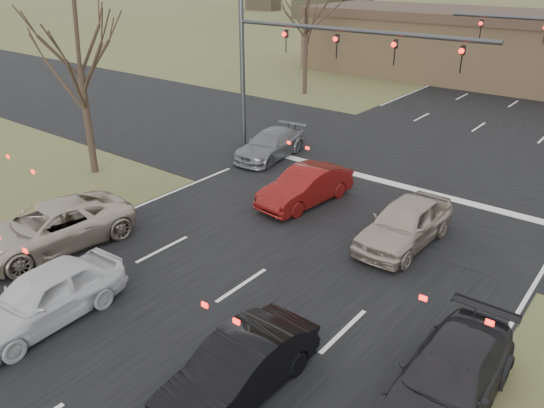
{
  "coord_description": "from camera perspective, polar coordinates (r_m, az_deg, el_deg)",
  "views": [
    {
      "loc": [
        8.88,
        -6.92,
        8.74
      ],
      "look_at": [
        -0.19,
        4.71,
        2.0
      ],
      "focal_mm": 35.0,
      "sensor_mm": 36.0,
      "label": 1
    }
  ],
  "objects": [
    {
      "name": "ground",
      "position": [
        14.25,
        -11.45,
        -13.85
      ],
      "size": [
        360.0,
        360.0,
        0.0
      ],
      "primitive_type": "plane",
      "color": "brown",
      "rests_on": "ground"
    },
    {
      "name": "road_cross",
      "position": [
        25.21,
        14.92,
        3.45
      ],
      "size": [
        200.0,
        14.0,
        0.02
      ],
      "primitive_type": "cube",
      "color": "black",
      "rests_on": "ground"
    },
    {
      "name": "mast_arm_near",
      "position": [
        24.68,
        2.72,
        15.99
      ],
      "size": [
        12.12,
        0.24,
        8.0
      ],
      "color": "#383A3D",
      "rests_on": "ground"
    },
    {
      "name": "tree_left_near",
      "position": [
        24.23,
        -20.64,
        17.95
      ],
      "size": [
        5.1,
        5.1,
        8.5
      ],
      "color": "black",
      "rests_on": "ground"
    },
    {
      "name": "car_silver_suv",
      "position": [
        19.0,
        -22.74,
        -2.36
      ],
      "size": [
        3.11,
        5.66,
        1.5
      ],
      "primitive_type": "imported",
      "rotation": [
        0.0,
        0.0,
        -0.12
      ],
      "color": "#B0A38E",
      "rests_on": "ground"
    },
    {
      "name": "car_white_sedan",
      "position": [
        15.33,
        -23.29,
        -9.11
      ],
      "size": [
        1.99,
        4.5,
        1.51
      ],
      "primitive_type": "imported",
      "rotation": [
        0.0,
        0.0,
        0.05
      ],
      "color": "silver",
      "rests_on": "ground"
    },
    {
      "name": "car_black_hatch",
      "position": [
        12.08,
        -3.62,
        -17.28
      ],
      "size": [
        1.52,
        4.22,
        1.38
      ],
      "primitive_type": "imported",
      "rotation": [
        0.0,
        0.0,
        -0.01
      ],
      "color": "black",
      "rests_on": "ground"
    },
    {
      "name": "car_charcoal_sedan",
      "position": [
        12.46,
        18.53,
        -17.34
      ],
      "size": [
        1.93,
        4.66,
        1.35
      ],
      "primitive_type": "imported",
      "rotation": [
        0.0,
        0.0,
        0.01
      ],
      "color": "black",
      "rests_on": "ground"
    },
    {
      "name": "car_grey_ahead",
      "position": [
        25.97,
        -0.15,
        6.43
      ],
      "size": [
        2.28,
        4.69,
        1.31
      ],
      "primitive_type": "imported",
      "rotation": [
        0.0,
        0.0,
        0.1
      ],
      "color": "slate",
      "rests_on": "ground"
    },
    {
      "name": "car_red_ahead",
      "position": [
        20.88,
        3.62,
        1.91
      ],
      "size": [
        1.97,
        4.49,
        1.43
      ],
      "primitive_type": "imported",
      "rotation": [
        0.0,
        0.0,
        -0.11
      ],
      "color": "#5F0E0D",
      "rests_on": "ground"
    },
    {
      "name": "car_silver_ahead",
      "position": [
        18.31,
        14.1,
        -2.0
      ],
      "size": [
        1.99,
        4.64,
        1.56
      ],
      "primitive_type": "imported",
      "rotation": [
        0.0,
        0.0,
        -0.03
      ],
      "color": "#A69886",
      "rests_on": "ground"
    }
  ]
}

